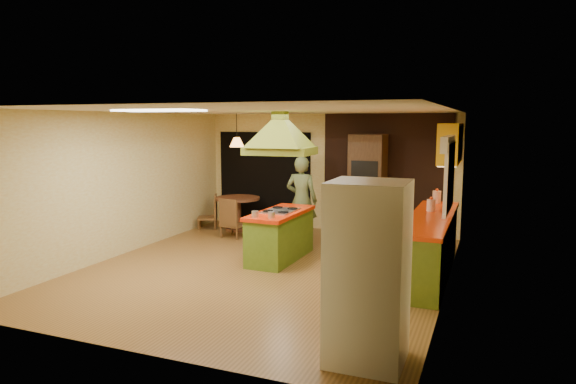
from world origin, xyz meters
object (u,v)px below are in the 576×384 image
at_px(kitchen_island, 280,235).
at_px(refrigerator, 368,273).
at_px(dining_table, 238,207).
at_px(man, 302,200).
at_px(canister_large, 437,197).
at_px(wall_oven, 367,186).

relative_size(kitchen_island, refrigerator, 0.93).
distance_m(kitchen_island, dining_table, 2.55).
height_order(kitchen_island, man, man).
relative_size(man, canister_large, 7.90).
xyz_separation_m(man, dining_table, (-1.71, 0.67, -0.34)).
relative_size(kitchen_island, dining_table, 1.74).
xyz_separation_m(kitchen_island, wall_oven, (0.95, 2.34, 0.62)).
bearing_deg(canister_large, man, -177.11).
height_order(man, dining_table, man).
bearing_deg(refrigerator, man, 117.12).
bearing_deg(kitchen_island, wall_oven, 68.97).
distance_m(wall_oven, dining_table, 2.81).
height_order(refrigerator, canister_large, refrigerator).
bearing_deg(kitchen_island, refrigerator, -53.74).
height_order(dining_table, canister_large, canister_large).
distance_m(man, refrigerator, 4.90).
bearing_deg(dining_table, wall_oven, 10.38).
bearing_deg(canister_large, dining_table, 172.61).
bearing_deg(man, wall_oven, -131.21).
xyz_separation_m(wall_oven, dining_table, (-2.71, -0.50, -0.54)).
height_order(wall_oven, canister_large, wall_oven).
xyz_separation_m(man, canister_large, (2.47, 0.12, 0.18)).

